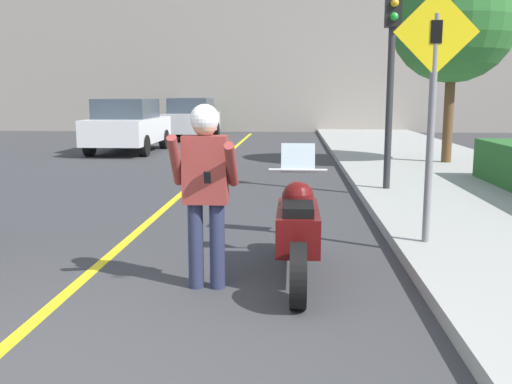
# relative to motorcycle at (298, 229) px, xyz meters

# --- Properties ---
(road_center_line) EXTENTS (0.12, 36.00, 0.01)m
(road_center_line) POSITION_rel_motorcycle_xyz_m (-2.09, 3.69, -0.48)
(road_center_line) COLOR yellow
(road_center_line) RESTS_ON ground
(building_backdrop) EXTENTS (28.00, 1.20, 9.12)m
(building_backdrop) POSITION_rel_motorcycle_xyz_m (-1.49, 23.69, 4.07)
(building_backdrop) COLOR gray
(building_backdrop) RESTS_ON ground
(motorcycle) EXTENTS (0.62, 2.23, 1.27)m
(motorcycle) POSITION_rel_motorcycle_xyz_m (0.00, 0.00, 0.00)
(motorcycle) COLOR black
(motorcycle) RESTS_ON ground
(person_biker) EXTENTS (0.59, 0.47, 1.70)m
(person_biker) POSITION_rel_motorcycle_xyz_m (-0.84, -0.39, 0.55)
(person_biker) COLOR #282D4C
(person_biker) RESTS_ON ground
(crossing_sign) EXTENTS (0.91, 0.08, 2.75)m
(crossing_sign) POSITION_rel_motorcycle_xyz_m (1.45, 0.93, 1.31)
(crossing_sign) COLOR slate
(crossing_sign) RESTS_ON sidewalk_curb
(traffic_light) EXTENTS (0.26, 0.30, 3.54)m
(traffic_light) POSITION_rel_motorcycle_xyz_m (1.61, 4.72, 2.12)
(traffic_light) COLOR #2D2D30
(traffic_light) RESTS_ON sidewalk_curb
(street_tree) EXTENTS (2.99, 2.99, 4.93)m
(street_tree) POSITION_rel_motorcycle_xyz_m (3.75, 8.99, 3.07)
(street_tree) COLOR brown
(street_tree) RESTS_ON sidewalk_curb
(parked_car_white) EXTENTS (1.88, 4.20, 1.68)m
(parked_car_white) POSITION_rel_motorcycle_xyz_m (-5.28, 12.35, 0.37)
(parked_car_white) COLOR black
(parked_car_white) RESTS_ON ground
(parked_car_silver) EXTENTS (1.88, 4.20, 1.68)m
(parked_car_silver) POSITION_rel_motorcycle_xyz_m (-4.26, 18.10, 0.37)
(parked_car_silver) COLOR black
(parked_car_silver) RESTS_ON ground
(parked_car_green) EXTENTS (1.88, 4.20, 1.68)m
(parked_car_green) POSITION_rel_motorcycle_xyz_m (-5.01, 23.70, 0.37)
(parked_car_green) COLOR black
(parked_car_green) RESTS_ON ground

